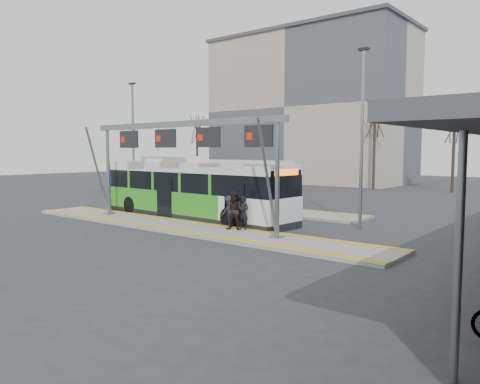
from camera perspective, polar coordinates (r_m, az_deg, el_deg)
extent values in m
plane|color=#2D2D30|center=(23.55, -7.04, -4.44)|extent=(120.00, 120.00, 0.00)
cube|color=gray|center=(23.54, -7.04, -4.26)|extent=(22.00, 3.00, 0.15)
cube|color=gray|center=(32.02, -1.68, -1.77)|extent=(20.00, 3.00, 0.15)
cube|color=gold|center=(24.32, -5.08, -3.74)|extent=(22.00, 0.35, 0.02)
cube|color=gold|center=(22.75, -9.13, -4.39)|extent=(22.00, 0.35, 0.02)
cube|color=gold|center=(32.89, -0.37, -1.44)|extent=(20.00, 0.35, 0.02)
cylinder|color=slate|center=(28.48, -15.77, 2.45)|extent=(0.20, 0.20, 5.05)
cube|color=slate|center=(28.69, -15.65, -2.53)|extent=(0.50, 0.50, 0.06)
cylinder|color=slate|center=(28.08, -16.94, 2.39)|extent=(0.12, 1.46, 4.90)
cylinder|color=slate|center=(19.92, 4.56, 1.61)|extent=(0.20, 0.20, 5.05)
cube|color=slate|center=(20.22, 4.51, -5.46)|extent=(0.50, 0.50, 0.06)
cylinder|color=slate|center=(19.35, 3.39, 1.52)|extent=(0.12, 1.46, 4.90)
cube|color=slate|center=(23.84, -7.49, 8.21)|extent=(13.00, 0.25, 0.30)
cube|color=black|center=(26.85, -13.39, 6.26)|extent=(1.50, 0.12, 0.95)
cube|color=#B61A0B|center=(27.17, -14.09, 6.23)|extent=(0.32, 0.02, 0.32)
cube|color=black|center=(24.54, -9.09, 6.46)|extent=(1.50, 0.12, 0.95)
cube|color=#B61A0B|center=(24.83, -9.90, 6.43)|extent=(0.32, 0.02, 0.32)
cube|color=black|center=(22.40, -3.92, 6.66)|extent=(1.50, 0.12, 0.95)
cube|color=#B61A0B|center=(22.66, -4.88, 6.63)|extent=(0.32, 0.02, 0.32)
cube|color=black|center=(20.48, 2.28, 6.82)|extent=(1.50, 0.12, 0.95)
cube|color=#B61A0B|center=(20.69, 1.15, 6.81)|extent=(0.32, 0.02, 0.32)
cylinder|color=slate|center=(8.49, 25.09, -7.00)|extent=(0.14, 0.14, 4.30)
cube|color=#A89E8C|center=(60.71, 8.60, 9.81)|extent=(24.00, 12.00, 18.00)
cube|color=#3F3F42|center=(62.17, 8.71, 18.29)|extent=(24.50, 12.50, 0.40)
cube|color=black|center=(26.90, -5.49, -2.84)|extent=(12.96, 3.34, 0.37)
cube|color=#319620|center=(26.80, -5.51, -1.14)|extent=(12.96, 3.34, 1.23)
cube|color=black|center=(26.71, -5.53, 1.32)|extent=(12.96, 3.25, 1.07)
cube|color=white|center=(26.67, -5.54, 3.04)|extent=(12.96, 3.34, 0.54)
cube|color=orange|center=(22.39, 5.67, 2.39)|extent=(0.14, 1.91, 0.30)
cube|color=white|center=(28.27, -8.50, 3.98)|extent=(3.30, 2.06, 0.32)
cylinder|color=black|center=(29.59, -13.16, -1.56)|extent=(1.08, 0.37, 1.07)
cylinder|color=black|center=(31.03, -9.49, -1.19)|extent=(1.08, 0.37, 1.07)
cylinder|color=black|center=(23.30, -1.25, -3.17)|extent=(1.08, 0.37, 1.07)
cylinder|color=black|center=(25.11, 2.54, -2.58)|extent=(1.08, 0.37, 1.07)
cube|color=black|center=(37.39, -2.87, -0.63)|extent=(12.74, 3.39, 0.37)
cube|color=#319620|center=(37.32, -2.87, 0.57)|extent=(12.74, 3.39, 1.21)
cube|color=black|center=(37.25, -2.88, 2.31)|extent=(12.73, 3.31, 1.05)
cube|color=white|center=(37.22, -2.88, 3.52)|extent=(12.74, 3.39, 0.53)
cylinder|color=black|center=(39.40, -8.97, 0.10)|extent=(1.07, 0.37, 1.05)
cylinder|color=black|center=(41.12, -6.64, 0.33)|extent=(1.07, 0.37, 1.05)
cylinder|color=black|center=(34.15, 0.84, -0.58)|extent=(1.07, 0.37, 1.05)
cylinder|color=black|center=(36.12, 3.01, -0.28)|extent=(1.07, 0.37, 1.05)
cube|color=black|center=(46.95, -10.32, 0.44)|extent=(11.64, 2.61, 0.35)
cube|color=navy|center=(46.89, -10.33, 1.36)|extent=(11.64, 2.61, 1.16)
cube|color=black|center=(46.84, -10.35, 2.69)|extent=(11.64, 2.54, 1.01)
cube|color=white|center=(46.82, -10.37, 3.61)|extent=(11.64, 2.61, 0.51)
cylinder|color=black|center=(49.40, -14.40, 0.96)|extent=(1.01, 0.31, 1.01)
cylinder|color=black|center=(50.78, -12.33, 1.11)|extent=(1.01, 0.31, 1.01)
cylinder|color=black|center=(43.56, -8.48, 0.55)|extent=(1.01, 0.31, 1.01)
cylinder|color=black|center=(45.12, -6.34, 0.72)|extent=(1.01, 0.31, 1.01)
imported|color=black|center=(22.04, 0.41, -2.57)|extent=(0.62, 0.44, 1.58)
imported|color=black|center=(21.90, -0.64, -2.30)|extent=(1.06, 0.94, 1.83)
imported|color=#1D2734|center=(22.74, -1.27, -2.39)|extent=(1.01, 0.60, 1.55)
cylinder|color=#382B21|center=(49.07, 16.03, 5.08)|extent=(0.28, 0.28, 8.16)
cylinder|color=#382B21|center=(47.80, 24.58, 4.24)|extent=(0.28, 0.28, 7.19)
cylinder|color=#382B21|center=(61.09, -5.25, 4.97)|extent=(0.28, 0.28, 7.67)
cylinder|color=slate|center=(33.59, -12.88, 5.56)|extent=(0.16, 0.16, 8.50)
cube|color=black|center=(33.90, -13.02, 12.76)|extent=(0.50, 0.25, 0.12)
cylinder|color=slate|center=(23.70, 14.63, 6.10)|extent=(0.16, 0.16, 8.74)
cube|color=black|center=(24.19, 14.87, 16.49)|extent=(0.50, 0.25, 0.12)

